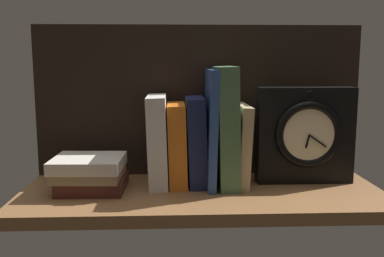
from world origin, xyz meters
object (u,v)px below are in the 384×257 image
Objects in this scene: book_navy_bierce at (196,141)px; book_tan_shortstories at (241,144)px; framed_clock at (305,135)px; book_white_catcher at (158,141)px; book_stack_side at (90,173)px; book_orange_pandolfini at (177,144)px; book_blue_modern at (211,128)px; book_green_romantic at (225,126)px.

book_navy_bierce reaches higher than book_tan_shortstories.
book_navy_bierce is 24.28cm from framed_clock.
book_navy_bierce is at bearing -180.00° from book_tan_shortstories.
book_white_catcher is 1.30× the size of book_stack_side.
book_orange_pandolfini is 8.19cm from book_blue_modern.
book_navy_bierce is at bearing 0.00° from book_orange_pandolfini.
book_tan_shortstories is 14.45cm from framed_clock.
book_green_romantic is (3.27, -0.00, 0.34)cm from book_blue_modern.
book_blue_modern reaches higher than book_navy_bierce.
book_green_romantic is at bearing -180.00° from book_tan_shortstories.
book_stack_side is at bearing -169.89° from book_navy_bierce.
book_orange_pandolfini is 1.01× the size of book_tan_shortstories.
book_white_catcher is 32.69cm from framed_clock.
framed_clock is (24.26, -0.03, 1.18)cm from book_navy_bierce.
book_green_romantic is 1.21× the size of framed_clock.
book_white_catcher is 15.15cm from book_green_romantic.
book_blue_modern is at bearing 0.00° from book_orange_pandolfini.
book_blue_modern is 1.18× the size of framed_clock.
book_blue_modern is (3.13, 0.00, 2.99)cm from book_navy_bierce.
book_orange_pandolfini is 0.84× the size of framed_clock.
book_navy_bierce reaches higher than book_orange_pandolfini.
book_green_romantic reaches higher than book_orange_pandolfini.
book_orange_pandolfini is 0.69× the size of book_green_romantic.
book_stack_side is at bearing -167.66° from book_orange_pandolfini.
book_navy_bierce is at bearing 179.93° from framed_clock.
book_tan_shortstories is (14.12, 0.00, -0.12)cm from book_orange_pandolfini.
book_white_catcher is at bearing 179.95° from framed_clock.
book_blue_modern is at bearing -180.00° from book_tan_shortstories.
book_green_romantic is 1.72× the size of book_stack_side.
book_blue_modern is 21.20cm from framed_clock.
framed_clock is (32.68, -0.03, 0.99)cm from book_white_catcher.
framed_clock is at bearing -0.08° from book_blue_modern.
book_stack_side is at bearing -172.95° from book_tan_shortstories.
framed_clock is at bearing -0.12° from book_tan_shortstories.
book_navy_bierce is (8.42, 0.00, -0.19)cm from book_white_catcher.
book_white_catcher is 1.10× the size of book_orange_pandolfini.
book_navy_bierce is (4.18, 0.00, 0.69)cm from book_orange_pandolfini.
book_orange_pandolfini is (4.24, 0.00, -0.88)cm from book_white_catcher.
book_green_romantic is at bearing -0.00° from book_blue_modern.
book_navy_bierce is 9.97cm from book_tan_shortstories.
book_navy_bierce is 1.28× the size of book_stack_side.
book_orange_pandolfini is at bearing 12.34° from book_stack_side.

